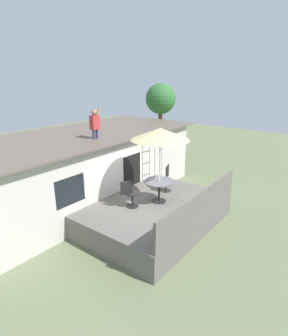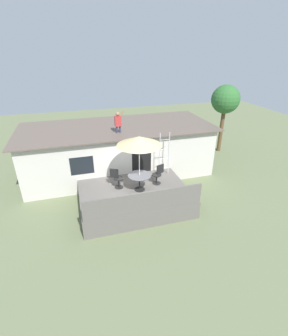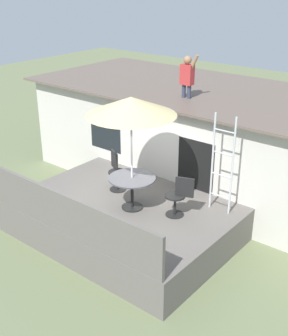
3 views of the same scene
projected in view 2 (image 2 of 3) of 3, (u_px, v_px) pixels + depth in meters
The scene contains 11 objects.
ground_plane at pixel (134, 204), 11.55m from camera, with size 40.00×40.00×0.00m, color #66704C.
house at pixel (118, 149), 14.04m from camera, with size 10.50×4.50×2.72m.
deck at pixel (134, 197), 11.37m from camera, with size 4.85×3.60×0.80m, color #605B56.
deck_railing at pixel (145, 202), 9.49m from camera, with size 4.75×0.08×0.90m, color #605B56.
patio_table at pixel (140, 178), 10.93m from camera, with size 1.04×1.04×0.74m.
patio_umbrella at pixel (139, 141), 10.15m from camera, with size 1.90×1.90×2.54m.
step_ladder at pixel (164, 154), 12.07m from camera, with size 0.52×0.04×2.20m.
person_figure at pixel (118, 121), 12.21m from camera, with size 0.47×0.20×1.11m.
patio_chair_left at pixel (117, 178), 11.19m from camera, with size 0.58×0.44×0.92m.
patio_chair_right at pixel (158, 174), 11.55m from camera, with size 0.60×0.44×0.92m.
backyard_tree at pixel (225, 100), 15.95m from camera, with size 1.83×1.83×4.48m.
Camera 2 is at (-2.24, -9.34, 6.65)m, focal length 26.36 mm.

